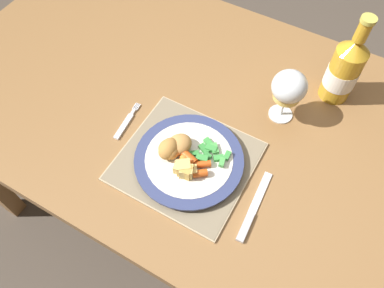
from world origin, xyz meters
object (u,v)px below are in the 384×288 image
(dining_table, at_px, (208,129))
(dinner_plate, at_px, (189,160))
(fork, at_px, (126,123))
(table_knife, at_px, (252,212))
(bottle, at_px, (344,69))
(wine_glass, at_px, (289,88))

(dining_table, xyz_separation_m, dinner_plate, (0.03, -0.16, 0.10))
(fork, distance_m, table_knife, 0.39)
(bottle, bearing_deg, fork, -140.09)
(dining_table, height_order, bottle, bottle)
(dinner_plate, bearing_deg, wine_glass, 61.31)
(dinner_plate, bearing_deg, dining_table, 101.54)
(fork, bearing_deg, wine_glass, 33.92)
(dining_table, relative_size, table_knife, 8.42)
(dining_table, bearing_deg, table_knife, -43.11)
(dining_table, height_order, table_knife, table_knife)
(fork, bearing_deg, table_knife, -8.90)
(dining_table, bearing_deg, wine_glass, 25.91)
(dinner_plate, distance_m, table_knife, 0.19)
(wine_glass, bearing_deg, dinner_plate, -118.69)
(fork, height_order, table_knife, table_knife)
(fork, relative_size, table_knife, 0.67)
(dining_table, xyz_separation_m, table_knife, (0.22, -0.20, 0.09))
(fork, height_order, bottle, bottle)
(fork, height_order, wine_glass, wine_glass)
(dining_table, relative_size, fork, 12.65)
(dinner_plate, height_order, bottle, bottle)
(dining_table, xyz_separation_m, wine_glass, (0.17, 0.08, 0.19))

